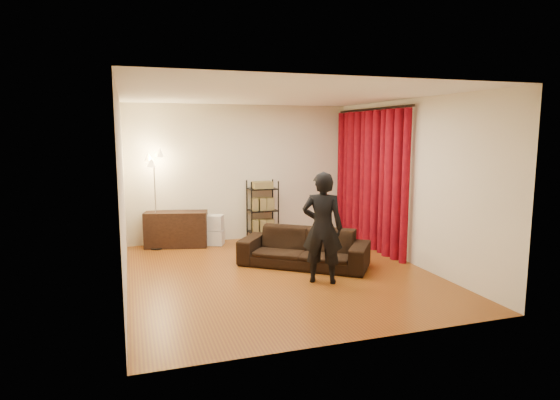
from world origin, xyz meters
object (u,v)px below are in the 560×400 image
object	(u,v)px
storage_boxes	(214,230)
person	(322,228)
wire_shelf	(262,210)
media_cabinet	(176,229)
floor_lamp	(155,201)
sofa	(304,248)

from	to	relation	value
storage_boxes	person	bearing A→B (deg)	-68.38
wire_shelf	person	bearing A→B (deg)	-109.00
storage_boxes	wire_shelf	distance (m)	1.06
storage_boxes	media_cabinet	bearing A→B (deg)	173.66
media_cabinet	floor_lamp	bearing A→B (deg)	-159.08
media_cabinet	floor_lamp	world-z (taller)	floor_lamp
media_cabinet	person	bearing A→B (deg)	-44.08
sofa	wire_shelf	xyz separation A→B (m)	(-0.13, 2.00, 0.30)
sofa	storage_boxes	xyz separation A→B (m)	(-1.13, 1.87, -0.01)
floor_lamp	wire_shelf	bearing A→B (deg)	2.71
storage_boxes	floor_lamp	xyz separation A→B (m)	(-1.08, 0.03, 0.61)
sofa	wire_shelf	world-z (taller)	wire_shelf
sofa	wire_shelf	size ratio (longest dim) A/B	1.71
person	floor_lamp	size ratio (longest dim) A/B	0.89
sofa	person	world-z (taller)	person
sofa	floor_lamp	xyz separation A→B (m)	(-2.21, 1.90, 0.60)
person	media_cabinet	xyz separation A→B (m)	(-1.80, 2.82, -0.47)
person	floor_lamp	world-z (taller)	floor_lamp
person	media_cabinet	distance (m)	3.37
person	wire_shelf	world-z (taller)	person
sofa	floor_lamp	world-z (taller)	floor_lamp
person	media_cabinet	world-z (taller)	person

